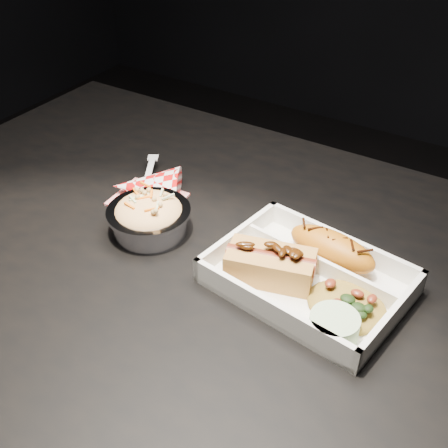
{
  "coord_description": "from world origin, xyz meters",
  "views": [
    {
      "loc": [
        0.34,
        -0.51,
        1.27
      ],
      "look_at": [
        0.01,
        0.01,
        0.81
      ],
      "focal_mm": 45.0,
      "sensor_mm": 36.0,
      "label": 1
    }
  ],
  "objects": [
    {
      "name": "napkin_fork",
      "position": [
        -0.18,
        0.08,
        0.77
      ],
      "size": [
        0.15,
        0.16,
        0.1
      ],
      "rotation": [
        0.0,
        0.0,
        -1.04
      ],
      "color": "red",
      "rests_on": "dining_table"
    },
    {
      "name": "food_tray",
      "position": [
        0.14,
        0.02,
        0.76
      ],
      "size": [
        0.27,
        0.21,
        0.04
      ],
      "rotation": [
        0.0,
        0.0,
        -0.14
      ],
      "color": "white",
      "rests_on": "dining_table"
    },
    {
      "name": "fried_rice_mound",
      "position": [
        0.2,
        0.0,
        0.77
      ],
      "size": [
        0.12,
        0.1,
        0.03
      ],
      "primitive_type": "ellipsoid",
      "rotation": [
        0.0,
        0.0,
        -0.14
      ],
      "color": "olive",
      "rests_on": "food_tray"
    },
    {
      "name": "cupcake_liner",
      "position": [
        0.21,
        -0.05,
        0.77
      ],
      "size": [
        0.06,
        0.06,
        0.03
      ],
      "primitive_type": "cylinder",
      "color": "#ADCB9A",
      "rests_on": "food_tray"
    },
    {
      "name": "dining_table",
      "position": [
        0.0,
        0.0,
        0.66
      ],
      "size": [
        1.2,
        0.8,
        0.75
      ],
      "color": "black",
      "rests_on": "ground"
    },
    {
      "name": "fried_pastry",
      "position": [
        0.15,
        0.08,
        0.78
      ],
      "size": [
        0.14,
        0.07,
        0.05
      ],
      "primitive_type": "ellipsoid",
      "rotation": [
        0.0,
        0.0,
        -0.14
      ],
      "color": "#BA6712",
      "rests_on": "food_tray"
    },
    {
      "name": "foil_coleslaw_cup",
      "position": [
        -0.12,
        0.01,
        0.78
      ],
      "size": [
        0.13,
        0.13,
        0.07
      ],
      "color": "silver",
      "rests_on": "dining_table"
    },
    {
      "name": "hotdog",
      "position": [
        0.09,
        0.0,
        0.78
      ],
      "size": [
        0.13,
        0.09,
        0.06
      ],
      "rotation": [
        0.0,
        0.0,
        0.27
      ],
      "color": "#B9823F",
      "rests_on": "food_tray"
    }
  ]
}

